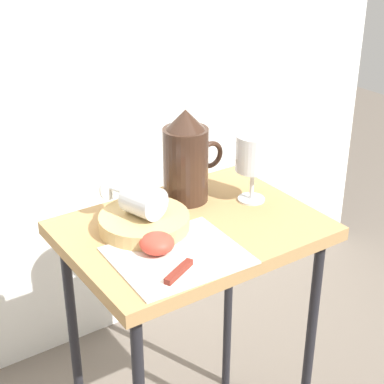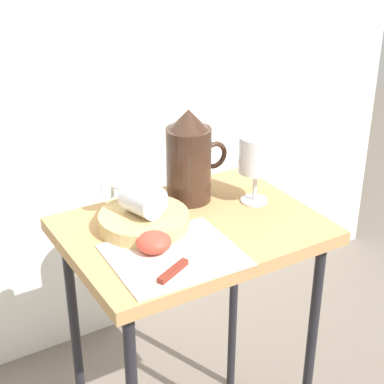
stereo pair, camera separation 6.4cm
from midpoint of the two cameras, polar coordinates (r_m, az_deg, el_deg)
curtain_drape at (r=1.76m, az=-9.95°, el=16.86°), size 2.40×0.03×2.19m
table at (r=1.39m, az=1.33°, el=-6.02°), size 0.55×0.41×0.71m
linen_napkin at (r=1.24m, az=-0.17°, el=-5.88°), size 0.26×0.23×0.00m
basket_tray at (r=1.33m, az=-3.08°, el=-2.72°), size 0.20×0.20×0.03m
pitcher at (r=1.42m, az=1.02°, el=2.63°), size 0.16×0.11×0.22m
wine_glass_upright at (r=1.41m, az=7.28°, el=3.15°), size 0.08×0.08×0.16m
wine_glass_tipped_near at (r=1.31m, az=-3.31°, el=-0.58°), size 0.10×0.15×0.07m
apple_half_left at (r=1.24m, az=-2.06°, el=-4.69°), size 0.07×0.07×0.04m
knife at (r=1.20m, az=0.63°, el=-6.72°), size 0.20×0.10×0.01m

